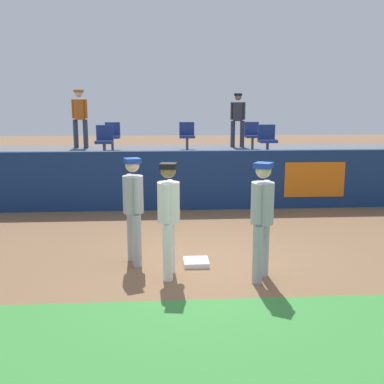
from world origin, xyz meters
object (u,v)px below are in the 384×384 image
object	(u,v)px
player_fielder_home	(169,212)
spectator_capped	(80,115)
seat_front_left	(104,139)
seat_front_right	(267,138)
seat_back_center	(187,134)
player_coach_visitor	(133,203)
seat_back_left	(112,135)
spectator_hooded	(238,116)
first_base	(196,262)
player_runner_visitor	(262,213)
seat_back_right	(252,134)

from	to	relation	value
player_fielder_home	spectator_capped	distance (m)	8.88
seat_front_left	spectator_capped	xyz separation A→B (m)	(-1.07, 2.54, 0.59)
seat_front_right	seat_back_center	bearing A→B (deg)	139.47
player_coach_visitor	seat_back_center	world-z (taller)	seat_back_center
seat_front_right	seat_back_left	bearing A→B (deg)	157.76
player_fielder_home	spectator_hooded	size ratio (longest dim) A/B	0.99
seat_back_center	spectator_capped	world-z (taller)	spectator_capped
spectator_capped	first_base	bearing A→B (deg)	122.25
player_coach_visitor	seat_back_center	distance (m)	7.17
seat_back_left	seat_front_right	size ratio (longest dim) A/B	1.00
player_coach_visitor	first_base	bearing A→B (deg)	62.19
seat_back_center	player_runner_visitor	bearing A→B (deg)	-85.26
first_base	spectator_capped	world-z (taller)	spectator_capped
seat_back_left	seat_back_center	xyz separation A→B (m)	(2.30, 0.00, 0.00)
player_fielder_home	seat_back_center	distance (m)	7.69
seat_front_right	spectator_hooded	world-z (taller)	spectator_hooded
spectator_hooded	first_base	bearing A→B (deg)	92.36
seat_back_left	spectator_capped	bearing A→B (deg)	145.90
seat_back_center	spectator_capped	distance (m)	3.52
seat_back_right	spectator_capped	size ratio (longest dim) A/B	0.46
spectator_hooded	seat_back_left	bearing A→B (deg)	25.70
seat_front_left	seat_front_right	bearing A→B (deg)	0.00
seat_back_right	seat_front_right	size ratio (longest dim) A/B	1.00
player_fielder_home	player_coach_visitor	xyz separation A→B (m)	(-0.56, 0.60, 0.01)
player_fielder_home	player_runner_visitor	world-z (taller)	player_runner_visitor
first_base	player_fielder_home	size ratio (longest dim) A/B	0.23
player_coach_visitor	seat_front_right	world-z (taller)	seat_front_right
first_base	player_runner_visitor	size ratio (longest dim) A/B	0.23
player_coach_visitor	seat_back_left	distance (m)	7.14
player_coach_visitor	seat_back_right	bearing A→B (deg)	135.27
seat_back_right	player_coach_visitor	bearing A→B (deg)	-115.08
seat_back_left	seat_front_right	xyz separation A→B (m)	(4.40, -1.80, 0.00)
first_base	player_coach_visitor	bearing A→B (deg)	171.83
player_fielder_home	spectator_capped	size ratio (longest dim) A/B	0.94
seat_front_left	spectator_hooded	world-z (taller)	spectator_hooded
player_fielder_home	seat_back_right	bearing A→B (deg)	168.52
player_runner_visitor	seat_front_right	size ratio (longest dim) A/B	2.07
seat_back_left	player_fielder_home	bearing A→B (deg)	-78.06
seat_front_left	seat_front_right	size ratio (longest dim) A/B	1.00
seat_back_left	seat_back_right	bearing A→B (deg)	-0.00
player_fielder_home	seat_back_left	size ratio (longest dim) A/B	2.04
seat_front_right	player_runner_visitor	bearing A→B (deg)	-103.52
player_coach_visitor	seat_front_right	xyz separation A→B (m)	(3.35, 5.23, 0.62)
seat_front_left	player_runner_visitor	bearing A→B (deg)	-63.86
first_base	spectator_capped	size ratio (longest dim) A/B	0.22
seat_front_right	spectator_hooded	xyz separation A→B (m)	(-0.41, 2.46, 0.53)
seat_back_right	spectator_hooded	world-z (taller)	spectator_hooded
seat_back_center	player_coach_visitor	bearing A→B (deg)	-100.01
player_fielder_home	seat_front_left	world-z (taller)	seat_front_left
player_runner_visitor	seat_back_center	distance (m)	7.90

